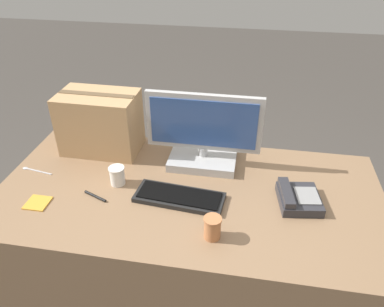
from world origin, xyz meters
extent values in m
plane|color=#47423D|center=(0.00, 0.00, 0.00)|extent=(12.00, 12.00, 0.00)
cube|color=#8C6B4C|center=(0.00, 0.00, 0.38)|extent=(1.80, 0.90, 0.76)
cube|color=#B7B7B7|center=(0.03, 0.25, 0.78)|extent=(0.34, 0.25, 0.04)
cylinder|color=#B2B2B2|center=(0.03, 0.25, 0.82)|extent=(0.04, 0.04, 0.04)
cube|color=#B2B2B2|center=(0.03, 0.25, 0.99)|extent=(0.57, 0.03, 0.30)
cube|color=#2D4C8C|center=(0.03, 0.24, 0.99)|extent=(0.52, 0.01, 0.24)
cube|color=black|center=(-0.03, -0.07, 0.77)|extent=(0.42, 0.19, 0.02)
cube|color=black|center=(-0.03, -0.07, 0.78)|extent=(0.38, 0.16, 0.01)
cube|color=#2D2D33|center=(0.50, 0.00, 0.78)|extent=(0.20, 0.23, 0.04)
cube|color=#2D2D33|center=(0.44, -0.01, 0.81)|extent=(0.07, 0.20, 0.03)
cube|color=gray|center=(0.53, 0.00, 0.80)|extent=(0.12, 0.13, 0.01)
cylinder|color=white|center=(-0.34, 0.00, 0.80)|extent=(0.07, 0.07, 0.08)
cylinder|color=white|center=(-0.34, 0.00, 0.84)|extent=(0.08, 0.08, 0.01)
cylinder|color=#BC7547|center=(0.15, -0.27, 0.80)|extent=(0.07, 0.07, 0.09)
cylinder|color=#BC7547|center=(0.15, -0.27, 0.85)|extent=(0.07, 0.07, 0.01)
cube|color=silver|center=(-0.77, 0.02, 0.76)|extent=(0.15, 0.03, 0.00)
ellipsoid|color=silver|center=(-0.85, 0.04, 0.76)|extent=(0.03, 0.03, 0.00)
cube|color=tan|center=(-0.53, 0.29, 0.92)|extent=(0.41, 0.26, 0.32)
cube|color=brown|center=(-0.53, 0.29, 1.08)|extent=(0.40, 0.05, 0.00)
cylinder|color=black|center=(-0.41, -0.12, 0.76)|extent=(0.12, 0.06, 0.01)
cube|color=gold|center=(-0.65, -0.20, 0.76)|extent=(0.10, 0.10, 0.01)
camera|label=1|loc=(0.25, -1.35, 1.85)|focal=35.00mm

